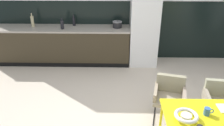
# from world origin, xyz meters

# --- Properties ---
(back_wall_splashback_dark) EXTENTS (6.88, 0.12, 1.48)m
(back_wall_splashback_dark) POSITION_xyz_m (0.00, 2.80, 0.74)
(back_wall_splashback_dark) COLOR black
(back_wall_splashback_dark) RESTS_ON ground
(kitchen_counter) EXTENTS (3.38, 0.63, 0.90)m
(kitchen_counter) POSITION_xyz_m (-1.62, 2.44, 0.45)
(kitchen_counter) COLOR #352D1E
(kitchen_counter) RESTS_ON ground
(refrigerator_column) EXTENTS (0.66, 0.60, 1.91)m
(refrigerator_column) POSITION_xyz_m (0.41, 2.44, 0.95)
(refrigerator_column) COLOR silver
(refrigerator_column) RESTS_ON ground
(armchair_facing_counter) EXTENTS (0.54, 0.52, 0.72)m
(armchair_facing_counter) POSITION_xyz_m (1.41, 0.24, 0.47)
(armchair_facing_counter) COLOR gray
(armchair_facing_counter) RESTS_ON ground
(armchair_corner_seat) EXTENTS (0.57, 0.56, 0.75)m
(armchair_corner_seat) POSITION_xyz_m (0.63, 0.32, 0.50)
(armchair_corner_seat) COLOR gray
(armchair_corner_seat) RESTS_ON ground
(fruit_bowl) EXTENTS (0.29, 0.29, 0.08)m
(fruit_bowl) POSITION_xyz_m (0.60, -0.59, 0.79)
(fruit_bowl) COLOR silver
(fruit_bowl) RESTS_ON dining_table
(mug_short_terracotta) EXTENTS (0.12, 0.08, 0.10)m
(mug_short_terracotta) POSITION_xyz_m (0.88, -0.50, 0.78)
(mug_short_terracotta) COLOR #335B93
(mug_short_terracotta) RESTS_ON dining_table
(cooking_pot) EXTENTS (0.22, 0.22, 0.17)m
(cooking_pot) POSITION_xyz_m (-0.23, 2.48, 0.98)
(cooking_pot) COLOR black
(cooking_pot) RESTS_ON kitchen_counter
(bottle_vinegar_dark) EXTENTS (0.08, 0.08, 0.26)m
(bottle_vinegar_dark) POSITION_xyz_m (-1.52, 2.35, 1.01)
(bottle_vinegar_dark) COLOR black
(bottle_vinegar_dark) RESTS_ON kitchen_counter
(bottle_oil_tall) EXTENTS (0.08, 0.08, 0.33)m
(bottle_oil_tall) POSITION_xyz_m (-2.27, 2.49, 1.04)
(bottle_oil_tall) COLOR tan
(bottle_oil_tall) RESTS_ON kitchen_counter
(bottle_wine_green) EXTENTS (0.07, 0.07, 0.26)m
(bottle_wine_green) POSITION_xyz_m (-1.29, 2.61, 1.01)
(bottle_wine_green) COLOR black
(bottle_wine_green) RESTS_ON kitchen_counter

